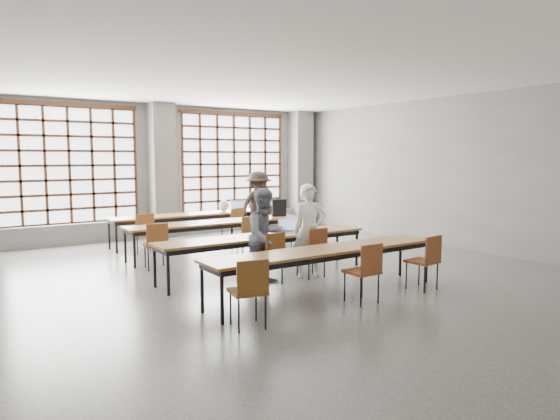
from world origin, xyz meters
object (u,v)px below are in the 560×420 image
object	(u,v)px
chair_back_right	(262,219)
green_box	(260,232)
chair_near_mid	(366,267)
mouse	(309,230)
red_pouch	(248,288)
chair_mid_right	(302,227)
student_male	(309,231)
chair_back_left	(144,229)
chair_back_mid	(234,222)
laptop_front	(288,228)
desk_row_d	(327,253)
student_back	(259,206)
chair_mid_centre	(249,232)
desk_row_c	(265,238)
chair_near_left	(250,286)
backpack	(279,208)
chair_front_right	(314,247)
student_female	(266,236)
desk_row_a	(192,216)
chair_mid_left	(156,241)
desk_row_b	(218,224)
phone	(277,234)
plastic_bag	(224,206)
laptop_back	(239,208)
chair_near_right	(427,257)
chair_front_left	(271,253)

from	to	relation	value
chair_back_right	green_box	world-z (taller)	chair_back_right
chair_near_mid	mouse	world-z (taller)	chair_near_mid
red_pouch	mouse	bearing A→B (deg)	40.01
chair_mid_right	student_male	world-z (taller)	student_male
chair_back_left	red_pouch	xyz separation A→B (m)	(-0.54, -5.42, -0.04)
chair_back_mid	laptop_front	distance (m)	3.18
desk_row_d	student_back	world-z (taller)	student_back
chair_mid_centre	green_box	bearing A→B (deg)	-112.92
desk_row_c	chair_mid_right	world-z (taller)	chair_mid_right
chair_mid_centre	red_pouch	size ratio (longest dim) A/B	4.40
chair_near_left	green_box	bearing A→B (deg)	55.70
green_box	backpack	size ratio (longest dim) A/B	0.62
chair_near_mid	green_box	distance (m)	2.38
desk_row_c	chair_back_mid	size ratio (longest dim) A/B	4.55
chair_front_right	student_female	distance (m)	0.95
chair_back_right	chair_front_right	xyz separation A→B (m)	(-1.33, -3.85, 0.00)
chair_back_mid	chair_mid_right	bearing A→B (deg)	-64.07
desk_row_a	mouse	world-z (taller)	mouse
student_female	chair_near_left	bearing A→B (deg)	-131.72
chair_mid_left	chair_near_left	bearing A→B (deg)	-93.29
student_back	green_box	bearing A→B (deg)	-129.69
desk_row_b	chair_near_mid	distance (m)	4.44
chair_back_left	backpack	bearing A→B (deg)	-19.34
chair_mid_left	laptop_front	bearing A→B (deg)	-35.52
chair_mid_left	chair_back_right	bearing A→B (deg)	26.63
chair_back_left	chair_mid_centre	bearing A→B (deg)	-45.45
chair_near_mid	laptop_front	size ratio (longest dim) A/B	1.94
backpack	chair_near_left	bearing A→B (deg)	-105.12
chair_mid_right	student_back	world-z (taller)	student_back
laptop_front	phone	xyz separation A→B (m)	(-0.39, -0.20, -0.05)
desk_row_d	chair_mid_left	xyz separation A→B (m)	(-1.50, 3.18, -0.13)
desk_row_a	laptop_front	size ratio (longest dim) A/B	8.82
desk_row_c	chair_near_left	distance (m)	2.81
chair_back_right	chair_mid_left	distance (m)	3.76
plastic_bag	red_pouch	distance (m)	6.74
chair_near_mid	green_box	xyz separation A→B (m)	(-0.31, 2.35, 0.24)
green_box	student_female	bearing A→B (deg)	-113.32
desk_row_d	laptop_back	world-z (taller)	laptop_back
chair_near_right	backpack	size ratio (longest dim) A/B	2.20
desk_row_d	red_pouch	bearing A→B (deg)	-162.07
chair_front_left	desk_row_b	bearing A→B (deg)	80.51
chair_back_right	student_female	world-z (taller)	student_female
desk_row_c	student_male	distance (m)	0.80
chair_back_mid	laptop_back	size ratio (longest dim) A/B	2.12
desk_row_a	chair_back_mid	world-z (taller)	chair_back_mid
student_male	student_female	xyz separation A→B (m)	(-0.90, 0.00, -0.02)
chair_front_right	laptop_back	xyz separation A→B (m)	(1.08, 4.59, 0.25)
desk_row_c	chair_back_mid	xyz separation A→B (m)	(1.14, 3.23, -0.13)
plastic_bag	desk_row_d	bearing A→B (deg)	-101.77
desk_row_d	backpack	world-z (taller)	backpack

